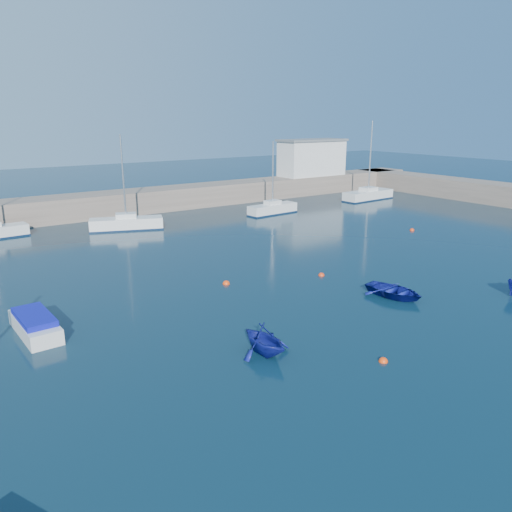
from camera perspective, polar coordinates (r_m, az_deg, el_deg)
ground at (r=24.78m, az=24.05°, el=-12.33°), size 220.00×220.00×0.00m
back_wall at (r=60.71m, az=-15.74°, el=5.81°), size 96.00×4.50×2.60m
right_arm at (r=77.07m, az=21.27°, el=7.32°), size 4.50×32.00×2.60m
harbor_office at (r=75.44m, az=6.39°, el=11.02°), size 10.00×4.00×5.00m
sailboat_6 at (r=52.22m, az=-14.59°, el=3.66°), size 7.41×4.33×9.42m
sailboat_7 at (r=58.83m, az=1.90°, el=5.44°), size 6.40×2.22×8.38m
sailboat_8 at (r=70.79m, az=12.69°, el=6.85°), size 8.21×2.79×10.54m
motorboat_1 at (r=28.87m, az=-23.93°, el=-7.17°), size 1.83×4.65×1.12m
dinghy_center at (r=32.89m, az=15.51°, el=-3.87°), size 3.26×4.16×0.78m
dinghy_left at (r=24.22m, az=0.95°, el=-9.50°), size 2.69×3.07×1.54m
buoy_0 at (r=24.58m, az=14.33°, el=-11.62°), size 0.44×0.44×0.44m
buoy_1 at (r=36.29m, az=7.48°, el=-2.24°), size 0.45×0.45×0.45m
buoy_3 at (r=34.26m, az=-3.43°, el=-3.22°), size 0.50×0.50×0.50m
buoy_4 at (r=52.63m, az=17.40°, el=2.79°), size 0.47×0.47×0.47m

